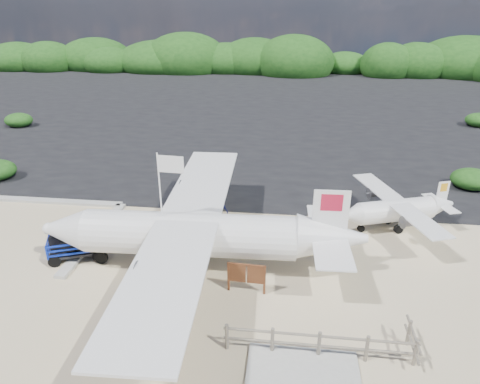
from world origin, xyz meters
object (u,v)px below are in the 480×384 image
object	(u,v)px
signboard	(246,292)
aircraft_large	(389,136)
flagpole	(167,268)
aircraft_small	(185,100)
crew_a	(205,233)
crew_c	(218,210)
baggage_cart	(79,257)
crew_b	(191,200)

from	to	relation	value
signboard	aircraft_large	bearing A→B (deg)	69.63
flagpole	signboard	distance (m)	3.82
flagpole	aircraft_small	xyz separation A→B (m)	(-7.34, 33.83, 0.00)
aircraft_small	flagpole	bearing A→B (deg)	83.62
crew_a	crew_c	xyz separation A→B (m)	(0.21, 2.22, 0.08)
signboard	crew_c	bearing A→B (deg)	114.33
baggage_cart	aircraft_small	bearing A→B (deg)	73.40
flagpole	signboard	world-z (taller)	flagpole
crew_b	aircraft_small	bearing A→B (deg)	-94.23
aircraft_large	crew_b	bearing A→B (deg)	48.46
aircraft_small	crew_c	bearing A→B (deg)	88.07
crew_b	aircraft_large	bearing A→B (deg)	-147.97
baggage_cart	crew_c	xyz separation A→B (m)	(5.83, 3.50, 0.97)
crew_a	crew_b	distance (m)	3.69
baggage_cart	crew_c	size ratio (longest dim) A/B	1.32
crew_c	aircraft_small	world-z (taller)	crew_c
signboard	crew_a	size ratio (longest dim) A/B	0.91
flagpole	crew_a	distance (m)	2.36
signboard	crew_a	bearing A→B (deg)	130.40
baggage_cart	crew_b	world-z (taller)	crew_b
flagpole	crew_a	xyz separation A→B (m)	(1.43, 1.65, 0.89)
aircraft_large	flagpole	bearing A→B (deg)	55.74
crew_a	crew_c	size ratio (longest dim) A/B	0.92
flagpole	crew_a	size ratio (longest dim) A/B	2.96
crew_a	signboard	bearing A→B (deg)	130.19
crew_a	aircraft_small	bearing A→B (deg)	-71.83
crew_b	crew_c	distance (m)	2.02
aircraft_small	crew_a	bearing A→B (deg)	86.62
crew_c	signboard	bearing A→B (deg)	130.54
crew_b	aircraft_small	world-z (taller)	crew_b
flagpole	crew_c	bearing A→B (deg)	67.07
signboard	crew_b	size ratio (longest dim) A/B	0.88
crew_a	aircraft_small	size ratio (longest dim) A/B	0.28
crew_b	crew_c	xyz separation A→B (m)	(1.64, -1.18, 0.04)
flagpole	aircraft_small	size ratio (longest dim) A/B	0.84
flagpole	aircraft_large	bearing A→B (deg)	57.86
baggage_cart	signboard	xyz separation A→B (m)	(7.80, -1.59, 0.00)
flagpole	signboard	xyz separation A→B (m)	(3.61, -1.22, 0.00)
baggage_cart	signboard	bearing A→B (deg)	-33.52
baggage_cart	flagpole	size ratio (longest dim) A/B	0.48
flagpole	aircraft_large	xyz separation A→B (m)	(13.48, 21.45, 0.00)
baggage_cart	crew_c	distance (m)	6.87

